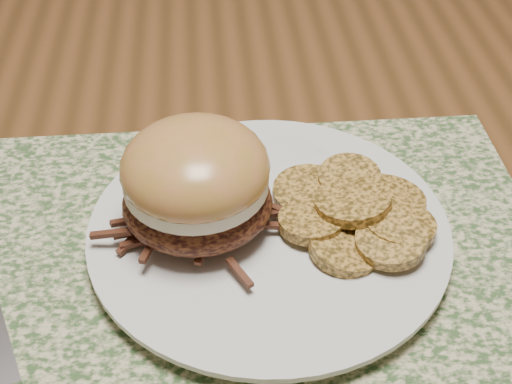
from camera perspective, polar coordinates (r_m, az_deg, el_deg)
dining_table at (r=0.73m, az=-8.04°, el=0.02°), size 1.50×0.90×0.75m
placemat at (r=0.55m, az=0.06°, el=-5.06°), size 0.45×0.33×0.00m
dinner_plate at (r=0.55m, az=1.03°, el=-3.25°), size 0.26×0.26×0.02m
pork_sandwich at (r=0.52m, az=-4.81°, el=0.76°), size 0.12×0.11×0.09m
roasted_potatoes at (r=0.55m, az=7.98°, el=-1.55°), size 0.14×0.14×0.03m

